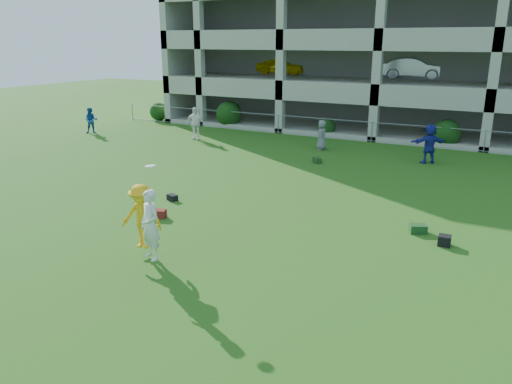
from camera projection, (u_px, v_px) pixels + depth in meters
The scene contains 14 objects.
ground at pixel (169, 268), 12.95m from camera, with size 100.00×100.00×0.00m, color #235114.
bystander_a at pixel (91, 120), 31.52m from camera, with size 0.79×0.61×1.62m, color #204B97.
bystander_b at pixel (195, 123), 29.48m from camera, with size 1.13×0.47×1.92m, color white.
bystander_c at pixel (322, 135), 26.76m from camera, with size 0.78×0.51×1.59m, color slate.
bystander_d at pixel (429, 144), 23.75m from camera, with size 1.76×0.56×1.90m, color navy.
bag_red_a at pixel (158, 214), 16.59m from camera, with size 0.55×0.30×0.28m, color #580F14.
bag_black_b at pixel (172, 197), 18.40m from camera, with size 0.40×0.25×0.22m, color black.
bag_green_c at pixel (418, 229), 15.31m from camera, with size 0.50×0.35×0.26m, color #173A15.
crate_d at pixel (444, 240), 14.35m from camera, with size 0.35×0.35×0.30m, color black.
bag_green_g at pixel (317, 160), 24.04m from camera, with size 0.50×0.30×0.25m, color #173814.
frisbee_contest at pixel (144, 219), 13.15m from camera, with size 1.89×1.45×2.43m.
parking_garage at pixel (411, 35), 34.57m from camera, with size 30.00×14.00×12.00m.
fence at pixel (372, 132), 28.80m from camera, with size 36.06×0.06×1.20m.
shrub_row at pixel (460, 120), 27.06m from camera, with size 34.38×2.52×3.50m.
Camera 1 is at (7.56, -9.35, 5.67)m, focal length 35.00 mm.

